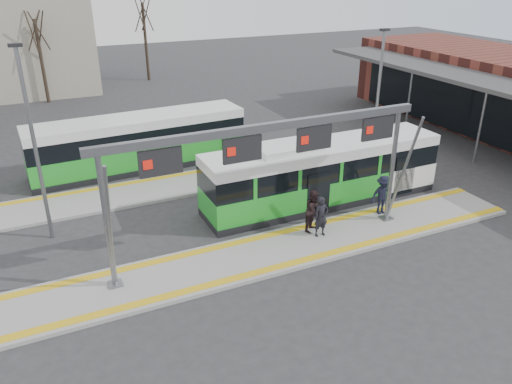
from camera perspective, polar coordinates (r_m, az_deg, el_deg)
ground at (r=20.27m, az=2.83°, el=-6.82°), size 120.00×120.00×0.00m
platform_main at (r=20.23m, az=2.84°, el=-6.64°), size 22.00×3.00×0.15m
platform_second at (r=25.83m, az=-13.47°, el=-0.06°), size 20.00×3.00×0.15m
tactile_main at (r=20.18m, az=2.84°, el=-6.43°), size 22.00×2.65×0.02m
tactile_second at (r=26.83m, az=-14.03°, el=1.04°), size 20.00×0.35×0.02m
gantry at (r=18.46m, az=1.78°, el=4.78°), size 13.00×1.68×5.20m
hero_bus at (r=23.95m, az=7.57°, el=2.11°), size 11.78×2.51×3.23m
bg_bus_green at (r=28.73m, az=-13.21°, el=5.49°), size 11.97×3.13×2.97m
passenger_a at (r=20.86m, az=7.47°, el=-2.81°), size 0.65×0.43×1.75m
passenger_b at (r=21.23m, az=6.64°, el=-2.11°), size 1.14×1.08×1.85m
passenger_c at (r=23.21m, az=14.30°, el=-0.33°), size 1.25×0.80×1.84m
tree_left at (r=44.92m, az=-23.80°, el=16.44°), size 1.40×1.40×7.52m
tree_mid at (r=51.28m, az=-12.77°, el=19.24°), size 1.40×1.40×8.25m
lamp_west at (r=21.31m, az=-24.02°, el=5.16°), size 0.50×0.25×7.97m
lamp_east at (r=27.92m, az=13.75°, el=10.42°), size 0.50×0.25×7.59m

